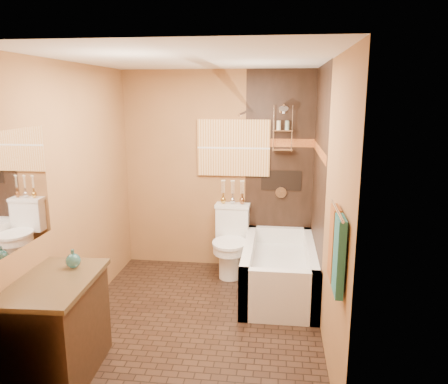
% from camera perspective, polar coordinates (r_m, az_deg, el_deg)
% --- Properties ---
extents(floor, '(3.00, 3.00, 0.00)m').
position_cam_1_polar(floor, '(4.54, -3.44, -16.33)').
color(floor, black).
rests_on(floor, ground).
extents(wall_left, '(0.02, 3.00, 2.50)m').
position_cam_1_polar(wall_left, '(4.47, -18.98, -0.33)').
color(wall_left, '#9C693C').
rests_on(wall_left, floor).
extents(wall_right, '(0.02, 3.00, 2.50)m').
position_cam_1_polar(wall_right, '(4.04, 13.28, -1.28)').
color(wall_right, '#9C693C').
rests_on(wall_right, floor).
extents(wall_back, '(2.40, 0.02, 2.50)m').
position_cam_1_polar(wall_back, '(5.54, -0.79, 2.76)').
color(wall_back, '#9C693C').
rests_on(wall_back, floor).
extents(wall_front, '(2.40, 0.02, 2.50)m').
position_cam_1_polar(wall_front, '(2.69, -9.67, -8.18)').
color(wall_front, '#9C693C').
rests_on(wall_front, floor).
extents(ceiling, '(3.00, 3.00, 0.00)m').
position_cam_1_polar(ceiling, '(3.99, -3.94, 16.93)').
color(ceiling, silver).
rests_on(ceiling, wall_back).
extents(alcove_tile_back, '(0.85, 0.01, 2.50)m').
position_cam_1_polar(alcove_tile_back, '(5.48, 7.26, 2.55)').
color(alcove_tile_back, black).
rests_on(alcove_tile_back, wall_back).
extents(alcove_tile_right, '(0.01, 1.50, 2.50)m').
position_cam_1_polar(alcove_tile_right, '(4.77, 12.22, 0.87)').
color(alcove_tile_right, black).
rests_on(alcove_tile_right, wall_right).
extents(mosaic_band_back, '(0.85, 0.01, 0.10)m').
position_cam_1_polar(mosaic_band_back, '(5.41, 7.37, 6.39)').
color(mosaic_band_back, maroon).
rests_on(mosaic_band_back, alcove_tile_back).
extents(mosaic_band_right, '(0.01, 1.50, 0.10)m').
position_cam_1_polar(mosaic_band_right, '(4.71, 12.31, 5.28)').
color(mosaic_band_right, maroon).
rests_on(mosaic_band_right, alcove_tile_right).
extents(alcove_niche, '(0.50, 0.01, 0.25)m').
position_cam_1_polar(alcove_niche, '(5.49, 7.49, 1.50)').
color(alcove_niche, black).
rests_on(alcove_niche, alcove_tile_back).
extents(shower_fixtures, '(0.24, 0.33, 1.16)m').
position_cam_1_polar(shower_fixtures, '(5.31, 7.65, 6.76)').
color(shower_fixtures, silver).
rests_on(shower_fixtures, floor).
extents(curtain_rod, '(0.03, 1.55, 0.03)m').
position_cam_1_polar(curtain_rod, '(4.67, 2.84, 10.42)').
color(curtain_rod, silver).
rests_on(curtain_rod, wall_back).
extents(towel_bar, '(0.02, 0.55, 0.02)m').
position_cam_1_polar(towel_bar, '(2.98, 14.58, -2.34)').
color(towel_bar, silver).
rests_on(towel_bar, wall_right).
extents(towel_teal, '(0.05, 0.22, 0.52)m').
position_cam_1_polar(towel_teal, '(2.94, 14.80, -8.09)').
color(towel_teal, '#1D635E').
rests_on(towel_teal, towel_bar).
extents(towel_rust, '(0.05, 0.22, 0.52)m').
position_cam_1_polar(towel_rust, '(3.18, 14.20, -6.45)').
color(towel_rust, brown).
rests_on(towel_rust, towel_bar).
extents(sunset_painting, '(0.90, 0.04, 0.70)m').
position_cam_1_polar(sunset_painting, '(5.45, 1.26, 5.78)').
color(sunset_painting, '#C4762E').
rests_on(sunset_painting, wall_back).
extents(vanity_mirror, '(0.01, 1.00, 0.90)m').
position_cam_1_polar(vanity_mirror, '(3.56, -26.06, 0.02)').
color(vanity_mirror, white).
rests_on(vanity_mirror, wall_left).
extents(bathtub, '(0.80, 1.50, 0.55)m').
position_cam_1_polar(bathtub, '(5.06, 7.22, -10.50)').
color(bathtub, white).
rests_on(bathtub, floor).
extents(toilet, '(0.44, 0.64, 0.85)m').
position_cam_1_polar(toilet, '(5.43, 0.90, -6.38)').
color(toilet, white).
rests_on(toilet, floor).
extents(vanity, '(0.61, 0.96, 0.82)m').
position_cam_1_polar(vanity, '(3.80, -20.94, -16.31)').
color(vanity, black).
rests_on(vanity, floor).
extents(teal_bottle, '(0.15, 0.15, 0.19)m').
position_cam_1_polar(teal_bottle, '(3.78, -19.12, -8.24)').
color(teal_bottle, '#216465').
rests_on(teal_bottle, vanity).
extents(bud_vases, '(0.30, 0.06, 0.30)m').
position_cam_1_polar(bud_vases, '(5.45, 1.14, 0.07)').
color(bud_vases, gold).
rests_on(bud_vases, toilet).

